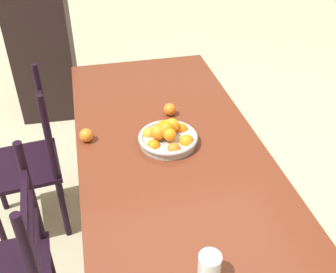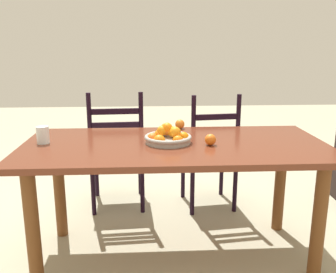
# 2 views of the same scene
# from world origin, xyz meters

# --- Properties ---
(ground_plane) EXTENTS (12.00, 12.00, 0.00)m
(ground_plane) POSITION_xyz_m (0.00, 0.00, 0.00)
(ground_plane) COLOR #AFAA8C
(dining_table) EXTENTS (1.86, 0.89, 0.77)m
(dining_table) POSITION_xyz_m (0.00, 0.00, 0.66)
(dining_table) COLOR #612B1A
(dining_table) RESTS_ON ground
(chair_by_cabinet) EXTENTS (0.46, 0.46, 0.98)m
(chair_by_cabinet) POSITION_xyz_m (0.35, 0.74, 0.45)
(chair_by_cabinet) COLOR black
(chair_by_cabinet) RESTS_ON ground
(cabinet) EXTENTS (0.65, 0.50, 1.19)m
(cabinet) POSITION_xyz_m (1.82, 0.68, 0.60)
(cabinet) COLOR black
(cabinet) RESTS_ON ground
(fruit_bowl) EXTENTS (0.29, 0.29, 0.13)m
(fruit_bowl) POSITION_xyz_m (-0.04, 0.01, 0.81)
(fruit_bowl) COLOR #A4A29D
(fruit_bowl) RESTS_ON dining_table
(orange_loose_0) EXTENTS (0.07, 0.07, 0.07)m
(orange_loose_0) POSITION_xyz_m (0.06, 0.39, 0.80)
(orange_loose_0) COLOR orange
(orange_loose_0) RESTS_ON dining_table
(orange_loose_1) EXTENTS (0.07, 0.07, 0.07)m
(orange_loose_1) POSITION_xyz_m (0.21, -0.06, 0.80)
(orange_loose_1) COLOR orange
(orange_loose_1) RESTS_ON dining_table
(drinking_glass) EXTENTS (0.08, 0.08, 0.10)m
(drinking_glass) POSITION_xyz_m (-0.81, 0.04, 0.82)
(drinking_glass) COLOR silver
(drinking_glass) RESTS_ON dining_table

